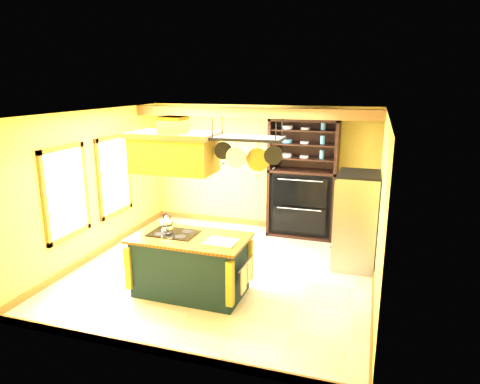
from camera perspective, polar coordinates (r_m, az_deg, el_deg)
The scene contains 15 objects.
floor at distance 7.55m, azimuth -2.20°, elevation -10.38°, with size 5.00×5.00×0.00m, color beige.
ceiling at distance 6.87m, azimuth -2.42°, elevation 10.51°, with size 5.00×5.00×0.00m, color white.
wall_back at distance 9.42m, azimuth 2.85°, elevation 3.29°, with size 5.00×0.02×2.70m, color #E9C955.
wall_front at distance 4.93m, azimuth -12.25°, elevation -7.55°, with size 5.00×0.02×2.70m, color #E9C955.
wall_left at distance 8.26m, azimuth -18.86°, elevation 0.93°, with size 0.02×5.00×2.70m, color #E9C955.
wall_right at distance 6.70m, azimuth 18.27°, elevation -2.06°, with size 0.02×5.00×2.70m, color #E9C955.
ceiling_beam at distance 8.49m, azimuth 1.56°, elevation 10.52°, with size 5.00×0.15×0.20m, color brown.
window_near at distance 7.62m, azimuth -22.19°, elevation -0.08°, with size 0.06×1.06×1.56m.
window_far at distance 8.71m, azimuth -16.39°, elevation 2.12°, with size 0.06×1.06×1.56m.
kitchen_island at distance 6.66m, azimuth -6.63°, elevation -9.57°, with size 1.77×1.01×1.11m.
range_hood at distance 6.25m, azimuth -8.77°, elevation 5.56°, with size 1.25×0.71×0.80m.
pot_rack at distance 5.83m, azimuth 1.04°, elevation 6.29°, with size 1.02×0.48×0.73m.
refrigerator at distance 7.72m, azimuth 15.14°, elevation -3.96°, with size 0.72×0.84×1.65m.
hutch at distance 9.06m, azimuth 8.34°, elevation 0.05°, with size 1.40×0.63×2.47m.
floor_register at distance 8.00m, azimuth -13.72°, elevation -9.31°, with size 0.28×0.12×0.01m, color black.
Camera 1 is at (2.33, -6.45, 3.17)m, focal length 32.00 mm.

